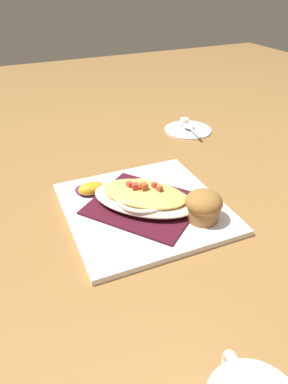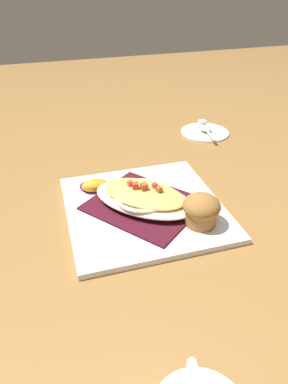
{
  "view_description": "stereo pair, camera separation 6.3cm",
  "coord_description": "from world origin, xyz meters",
  "px_view_note": "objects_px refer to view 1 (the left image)",
  "views": [
    {
      "loc": [
        0.48,
        -0.22,
        0.39
      ],
      "look_at": [
        0.0,
        0.0,
        0.04
      ],
      "focal_mm": 32.59,
      "sensor_mm": 36.0,
      "label": 1
    },
    {
      "loc": [
        0.51,
        -0.16,
        0.39
      ],
      "look_at": [
        0.0,
        0.0,
        0.04
      ],
      "focal_mm": 32.59,
      "sensor_mm": 36.0,
      "label": 2
    }
  ],
  "objects_px": {
    "spoon": "(189,127)",
    "gratin_dish": "(144,196)",
    "square_plate": "(144,208)",
    "muffin": "(204,205)",
    "orange_garnish": "(90,189)",
    "creamer_cup_0": "(184,121)",
    "creamer_saucer": "(188,129)"
  },
  "relations": [
    {
      "from": "gratin_dish",
      "to": "creamer_cup_0",
      "type": "distance_m",
      "value": 0.42
    },
    {
      "from": "gratin_dish",
      "to": "muffin",
      "type": "relative_size",
      "value": 3.35
    },
    {
      "from": "square_plate",
      "to": "gratin_dish",
      "type": "distance_m",
      "value": 0.03
    },
    {
      "from": "square_plate",
      "to": "muffin",
      "type": "xyz_separation_m",
      "value": [
        0.08,
        0.08,
        0.03
      ]
    },
    {
      "from": "gratin_dish",
      "to": "spoon",
      "type": "relative_size",
      "value": 2.1
    },
    {
      "from": "gratin_dish",
      "to": "square_plate",
      "type": "bearing_deg",
      "value": 7.73
    },
    {
      "from": "creamer_cup_0",
      "to": "gratin_dish",
      "type": "bearing_deg",
      "value": -40.42
    },
    {
      "from": "spoon",
      "to": "gratin_dish",
      "type": "bearing_deg",
      "value": -43.01
    },
    {
      "from": "muffin",
      "to": "creamer_saucer",
      "type": "xyz_separation_m",
      "value": [
        -0.37,
        0.19,
        -0.04
      ]
    },
    {
      "from": "square_plate",
      "to": "muffin",
      "type": "bearing_deg",
      "value": 43.59
    },
    {
      "from": "muffin",
      "to": "spoon",
      "type": "height_order",
      "value": "muffin"
    },
    {
      "from": "creamer_saucer",
      "to": "spoon",
      "type": "xyz_separation_m",
      "value": [
        0.0,
        -0.0,
        0.01
      ]
    },
    {
      "from": "orange_garnish",
      "to": "creamer_saucer",
      "type": "distance_m",
      "value": 0.41
    },
    {
      "from": "square_plate",
      "to": "muffin",
      "type": "height_order",
      "value": "muffin"
    },
    {
      "from": "gratin_dish",
      "to": "orange_garnish",
      "type": "height_order",
      "value": "gratin_dish"
    },
    {
      "from": "creamer_saucer",
      "to": "spoon",
      "type": "height_order",
      "value": "spoon"
    },
    {
      "from": "creamer_cup_0",
      "to": "muffin",
      "type": "bearing_deg",
      "value": -26.25
    },
    {
      "from": "square_plate",
      "to": "creamer_cup_0",
      "type": "bearing_deg",
      "value": 139.58
    },
    {
      "from": "creamer_saucer",
      "to": "spoon",
      "type": "relative_size",
      "value": 1.27
    },
    {
      "from": "square_plate",
      "to": "orange_garnish",
      "type": "xyz_separation_m",
      "value": [
        -0.08,
        -0.08,
        0.02
      ]
    },
    {
      "from": "gratin_dish",
      "to": "muffin",
      "type": "height_order",
      "value": "muffin"
    },
    {
      "from": "muffin",
      "to": "creamer_cup_0",
      "type": "relative_size",
      "value": 2.68
    },
    {
      "from": "square_plate",
      "to": "gratin_dish",
      "type": "height_order",
      "value": "gratin_dish"
    },
    {
      "from": "creamer_saucer",
      "to": "spoon",
      "type": "distance_m",
      "value": 0.01
    },
    {
      "from": "creamer_cup_0",
      "to": "spoon",
      "type": "bearing_deg",
      "value": -8.28
    },
    {
      "from": "muffin",
      "to": "creamer_saucer",
      "type": "height_order",
      "value": "muffin"
    },
    {
      "from": "square_plate",
      "to": "orange_garnish",
      "type": "distance_m",
      "value": 0.11
    },
    {
      "from": "muffin",
      "to": "spoon",
      "type": "bearing_deg",
      "value": 152.32
    },
    {
      "from": "gratin_dish",
      "to": "orange_garnish",
      "type": "bearing_deg",
      "value": -136.42
    },
    {
      "from": "creamer_saucer",
      "to": "creamer_cup_0",
      "type": "bearing_deg",
      "value": 171.72
    },
    {
      "from": "orange_garnish",
      "to": "creamer_saucer",
      "type": "bearing_deg",
      "value": 121.22
    },
    {
      "from": "spoon",
      "to": "orange_garnish",
      "type": "bearing_deg",
      "value": -59.25
    }
  ]
}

